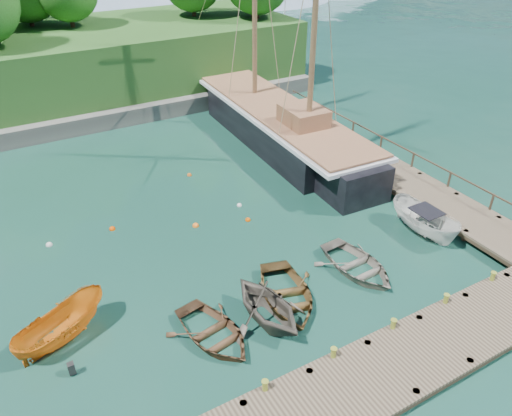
# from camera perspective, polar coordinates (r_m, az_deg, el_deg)

# --- Properties ---
(ground) EXTENTS (160.00, 160.00, 0.00)m
(ground) POSITION_cam_1_polar(r_m,az_deg,el_deg) (23.69, 3.09, -8.61)
(ground) COLOR #123A2A
(ground) RESTS_ON ground
(dock_near) EXTENTS (20.00, 3.20, 1.10)m
(dock_near) POSITION_cam_1_polar(r_m,az_deg,el_deg) (20.97, 17.94, -15.60)
(dock_near) COLOR #44372A
(dock_near) RESTS_ON ground
(dock_east) EXTENTS (3.20, 24.00, 1.10)m
(dock_east) POSITION_cam_1_polar(r_m,az_deg,el_deg) (34.20, 13.19, 5.13)
(dock_east) COLOR #44372A
(dock_east) RESTS_ON ground
(bollard_0) EXTENTS (0.26, 0.26, 0.45)m
(bollard_0) POSITION_cam_1_polar(r_m,az_deg,el_deg) (19.24, 1.01, -21.13)
(bollard_0) COLOR olive
(bollard_0) RESTS_ON ground
(bollard_1) EXTENTS (0.26, 0.26, 0.45)m
(bollard_1) POSITION_cam_1_polar(r_m,az_deg,el_deg) (20.38, 8.65, -17.56)
(bollard_1) COLOR olive
(bollard_1) RESTS_ON ground
(bollard_2) EXTENTS (0.26, 0.26, 0.45)m
(bollard_2) POSITION_cam_1_polar(r_m,az_deg,el_deg) (21.87, 15.11, -14.19)
(bollard_2) COLOR olive
(bollard_2) RESTS_ON ground
(bollard_3) EXTENTS (0.26, 0.26, 0.45)m
(bollard_3) POSITION_cam_1_polar(r_m,az_deg,el_deg) (23.65, 20.51, -11.15)
(bollard_3) COLOR olive
(bollard_3) RESTS_ON ground
(bollard_4) EXTENTS (0.26, 0.26, 0.45)m
(bollard_4) POSITION_cam_1_polar(r_m,az_deg,el_deg) (25.66, 25.03, -8.49)
(bollard_4) COLOR olive
(bollard_4) RESTS_ON ground
(rowboat_0) EXTENTS (3.65, 4.57, 0.85)m
(rowboat_0) POSITION_cam_1_polar(r_m,az_deg,el_deg) (21.24, -4.88, -14.61)
(rowboat_0) COLOR brown
(rowboat_0) RESTS_ON ground
(rowboat_1) EXTENTS (3.85, 4.35, 2.12)m
(rowboat_1) POSITION_cam_1_polar(r_m,az_deg,el_deg) (21.85, 1.22, -12.81)
(rowboat_1) COLOR #585247
(rowboat_1) RESTS_ON ground
(rowboat_2) EXTENTS (4.40, 5.30, 0.95)m
(rowboat_2) POSITION_cam_1_polar(r_m,az_deg,el_deg) (22.80, 3.44, -10.56)
(rowboat_2) COLOR brown
(rowboat_2) RESTS_ON ground
(rowboat_3) EXTENTS (3.30, 4.47, 0.89)m
(rowboat_3) POSITION_cam_1_polar(r_m,az_deg,el_deg) (24.86, 11.43, -7.04)
(rowboat_3) COLOR slate
(rowboat_3) RESTS_ON ground
(motorboat_orange) EXTENTS (4.49, 3.19, 1.63)m
(motorboat_orange) POSITION_cam_1_polar(r_m,az_deg,el_deg) (22.54, -21.02, -13.82)
(motorboat_orange) COLOR orange
(motorboat_orange) RESTS_ON ground
(cabin_boat_white) EXTENTS (1.74, 4.49, 1.73)m
(cabin_boat_white) POSITION_cam_1_polar(r_m,az_deg,el_deg) (28.39, 18.46, -2.74)
(cabin_boat_white) COLOR silver
(cabin_boat_white) RESTS_ON ground
(schooner) EXTENTS (5.84, 27.30, 19.96)m
(schooner) POSITION_cam_1_polar(r_m,az_deg,el_deg) (36.83, 2.66, 9.10)
(schooner) COLOR black
(schooner) RESTS_ON ground
(mooring_buoy_0) EXTENTS (0.37, 0.37, 0.37)m
(mooring_buoy_0) POSITION_cam_1_polar(r_m,az_deg,el_deg) (23.81, -18.48, -10.34)
(mooring_buoy_0) COLOR white
(mooring_buoy_0) RESTS_ON ground
(mooring_buoy_1) EXTENTS (0.37, 0.37, 0.37)m
(mooring_buoy_1) POSITION_cam_1_polar(r_m,az_deg,el_deg) (27.68, -6.91, -2.08)
(mooring_buoy_1) COLOR orange
(mooring_buoy_1) RESTS_ON ground
(mooring_buoy_2) EXTENTS (0.31, 0.31, 0.31)m
(mooring_buoy_2) POSITION_cam_1_polar(r_m,az_deg,el_deg) (27.97, -0.93, -1.43)
(mooring_buoy_2) COLOR #DC4F00
(mooring_buoy_2) RESTS_ON ground
(mooring_buoy_3) EXTENTS (0.30, 0.30, 0.30)m
(mooring_buoy_3) POSITION_cam_1_polar(r_m,az_deg,el_deg) (29.31, -1.92, 0.26)
(mooring_buoy_3) COLOR white
(mooring_buoy_3) RESTS_ON ground
(mooring_buoy_4) EXTENTS (0.33, 0.33, 0.33)m
(mooring_buoy_4) POSITION_cam_1_polar(r_m,az_deg,el_deg) (28.33, -16.09, -2.37)
(mooring_buoy_4) COLOR #FA4D00
(mooring_buoy_4) RESTS_ON ground
(mooring_buoy_5) EXTENTS (0.30, 0.30, 0.30)m
(mooring_buoy_5) POSITION_cam_1_polar(r_m,az_deg,el_deg) (32.84, -7.61, 3.70)
(mooring_buoy_5) COLOR orange
(mooring_buoy_5) RESTS_ON ground
(mooring_buoy_6) EXTENTS (0.34, 0.34, 0.34)m
(mooring_buoy_6) POSITION_cam_1_polar(r_m,az_deg,el_deg) (28.17, -22.55, -3.97)
(mooring_buoy_6) COLOR silver
(mooring_buoy_6) RESTS_ON ground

